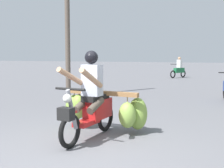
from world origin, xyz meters
The scene contains 4 objects.
ground_plane centered at (0.00, 0.00, 0.00)m, with size 120.00×120.00×0.00m, color slate.
motorbike_main_loaded centered at (-0.22, 1.21, 0.54)m, with size 1.73×1.76×1.58m.
motorbike_distant_far_ahead centered at (-1.54, 16.01, 0.57)m, with size 0.85×1.49×1.40m.
utility_pole centered at (-3.51, 5.37, 2.66)m, with size 0.18×0.18×5.33m, color brown.
Camera 1 is at (2.19, -3.62, 1.49)m, focal length 46.54 mm.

